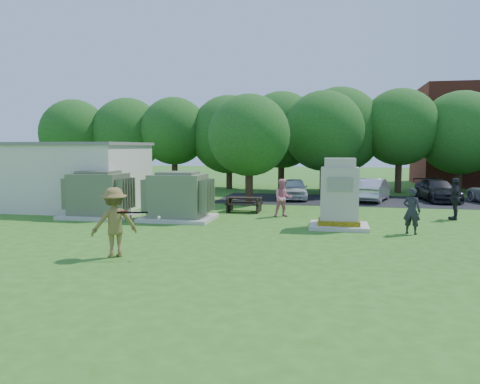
% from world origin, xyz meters
% --- Properties ---
extents(ground, '(120.00, 120.00, 0.00)m').
position_xyz_m(ground, '(0.00, 0.00, 0.00)').
color(ground, '#2D6619').
rests_on(ground, ground).
extents(service_building, '(10.00, 5.00, 3.20)m').
position_xyz_m(service_building, '(-11.00, 7.00, 1.60)').
color(service_building, beige).
rests_on(service_building, ground).
extents(service_building_roof, '(10.20, 5.20, 0.15)m').
position_xyz_m(service_building_roof, '(-11.00, 7.00, 3.27)').
color(service_building_roof, slate).
rests_on(service_building_roof, service_building).
extents(parking_strip, '(20.00, 6.00, 0.01)m').
position_xyz_m(parking_strip, '(7.00, 13.50, 0.01)').
color(parking_strip, '#232326').
rests_on(parking_strip, ground).
extents(transformer_left, '(3.00, 2.40, 2.07)m').
position_xyz_m(transformer_left, '(-6.50, 4.50, 0.97)').
color(transformer_left, beige).
rests_on(transformer_left, ground).
extents(transformer_right, '(3.00, 2.40, 2.07)m').
position_xyz_m(transformer_right, '(-2.80, 4.50, 0.97)').
color(transformer_right, beige).
rests_on(transformer_right, ground).
extents(generator_cabinet, '(2.21, 1.81, 2.70)m').
position_xyz_m(generator_cabinet, '(3.95, 3.79, 1.18)').
color(generator_cabinet, beige).
rests_on(generator_cabinet, ground).
extents(picnic_table, '(1.65, 1.24, 0.71)m').
position_xyz_m(picnic_table, '(-0.50, 7.49, 0.44)').
color(picnic_table, black).
rests_on(picnic_table, ground).
extents(batter, '(1.46, 1.37, 1.98)m').
position_xyz_m(batter, '(-2.35, -2.34, 0.99)').
color(batter, olive).
rests_on(batter, ground).
extents(person_by_generator, '(0.72, 0.61, 1.67)m').
position_xyz_m(person_by_generator, '(6.48, 2.99, 0.84)').
color(person_by_generator, '#222327').
rests_on(person_by_generator, ground).
extents(person_at_picnic, '(0.98, 0.86, 1.70)m').
position_xyz_m(person_at_picnic, '(1.50, 6.24, 0.85)').
color(person_at_picnic, pink).
rests_on(person_at_picnic, ground).
extents(person_walking_right, '(0.53, 1.10, 1.81)m').
position_xyz_m(person_walking_right, '(8.82, 6.87, 0.91)').
color(person_walking_right, black).
rests_on(person_walking_right, ground).
extents(car_white, '(1.86, 3.85, 1.26)m').
position_xyz_m(car_white, '(1.39, 13.46, 0.63)').
color(car_white, silver).
rests_on(car_white, ground).
extents(car_silver_a, '(2.39, 4.25, 1.32)m').
position_xyz_m(car_silver_a, '(5.93, 13.38, 0.66)').
color(car_silver_a, silver).
rests_on(car_silver_a, ground).
extents(car_dark, '(2.35, 4.48, 1.24)m').
position_xyz_m(car_dark, '(9.56, 14.09, 0.62)').
color(car_dark, black).
rests_on(car_dark, ground).
extents(batting_equipment, '(1.22, 0.31, 0.22)m').
position_xyz_m(batting_equipment, '(-1.70, -2.40, 1.28)').
color(batting_equipment, black).
rests_on(batting_equipment, ground).
extents(tree_row, '(41.30, 13.30, 7.30)m').
position_xyz_m(tree_row, '(1.75, 18.50, 4.15)').
color(tree_row, '#47301E').
rests_on(tree_row, ground).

